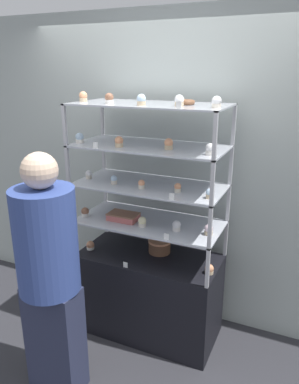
# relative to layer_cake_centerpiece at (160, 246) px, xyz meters

# --- Properties ---
(ground_plane) EXTENTS (20.00, 20.00, 0.00)m
(ground_plane) POSITION_rel_layer_cake_centerpiece_xyz_m (-0.05, -0.09, -0.77)
(ground_plane) COLOR #2D2D33
(back_wall) EXTENTS (8.00, 0.05, 2.60)m
(back_wall) POSITION_rel_layer_cake_centerpiece_xyz_m (-0.05, 0.33, 0.53)
(back_wall) COLOR #A8B2AD
(back_wall) RESTS_ON ground_plane
(display_base) EXTENTS (1.13, 0.54, 0.71)m
(display_base) POSITION_rel_layer_cake_centerpiece_xyz_m (-0.05, -0.09, -0.41)
(display_base) COLOR black
(display_base) RESTS_ON ground_plane
(display_riser_lower) EXTENTS (1.13, 0.54, 0.30)m
(display_riser_lower) POSITION_rel_layer_cake_centerpiece_xyz_m (-0.05, -0.09, 0.23)
(display_riser_lower) COLOR #B7B7BC
(display_riser_lower) RESTS_ON display_base
(display_riser_middle) EXTENTS (1.13, 0.54, 0.30)m
(display_riser_middle) POSITION_rel_layer_cake_centerpiece_xyz_m (-0.05, -0.09, 0.53)
(display_riser_middle) COLOR #B7B7BC
(display_riser_middle) RESTS_ON display_riser_lower
(display_riser_upper) EXTENTS (1.13, 0.54, 0.30)m
(display_riser_upper) POSITION_rel_layer_cake_centerpiece_xyz_m (-0.05, -0.09, 0.83)
(display_riser_upper) COLOR #B7B7BC
(display_riser_upper) RESTS_ON display_riser_middle
(display_riser_top) EXTENTS (1.13, 0.54, 0.30)m
(display_riser_top) POSITION_rel_layer_cake_centerpiece_xyz_m (-0.05, -0.09, 1.13)
(display_riser_top) COLOR #B7B7BC
(display_riser_top) RESTS_ON display_riser_upper
(layer_cake_centerpiece) EXTENTS (0.19, 0.19, 0.11)m
(layer_cake_centerpiece) POSITION_rel_layer_cake_centerpiece_xyz_m (0.00, 0.00, 0.00)
(layer_cake_centerpiece) COLOR brown
(layer_cake_centerpiece) RESTS_ON display_base
(sheet_cake_frosted) EXTENTS (0.24, 0.15, 0.06)m
(sheet_cake_frosted) POSITION_rel_layer_cake_centerpiece_xyz_m (-0.25, -0.15, 0.27)
(sheet_cake_frosted) COLOR #C66660
(sheet_cake_frosted) RESTS_ON display_riser_lower
(cupcake_0) EXTENTS (0.07, 0.07, 0.07)m
(cupcake_0) POSITION_rel_layer_cake_centerpiece_xyz_m (-0.55, -0.19, -0.02)
(cupcake_0) COLOR white
(cupcake_0) RESTS_ON display_base
(cupcake_1) EXTENTS (0.07, 0.07, 0.07)m
(cupcake_1) POSITION_rel_layer_cake_centerpiece_xyz_m (0.46, -0.16, -0.02)
(cupcake_1) COLOR #CCB28C
(cupcake_1) RESTS_ON display_base
(price_tag_0) EXTENTS (0.04, 0.00, 0.04)m
(price_tag_0) POSITION_rel_layer_cake_centerpiece_xyz_m (-0.14, -0.34, -0.03)
(price_tag_0) COLOR white
(price_tag_0) RESTS_ON display_base
(cupcake_2) EXTENTS (0.06, 0.06, 0.08)m
(cupcake_2) POSITION_rel_layer_cake_centerpiece_xyz_m (-0.56, -0.22, 0.28)
(cupcake_2) COLOR white
(cupcake_2) RESTS_ON display_riser_lower
(cupcake_3) EXTENTS (0.06, 0.06, 0.08)m
(cupcake_3) POSITION_rel_layer_cake_centerpiece_xyz_m (-0.06, -0.21, 0.28)
(cupcake_3) COLOR beige
(cupcake_3) RESTS_ON display_riser_lower
(cupcake_4) EXTENTS (0.06, 0.06, 0.08)m
(cupcake_4) POSITION_rel_layer_cake_centerpiece_xyz_m (0.20, -0.17, 0.28)
(cupcake_4) COLOR white
(cupcake_4) RESTS_ON display_riser_lower
(cupcake_5) EXTENTS (0.06, 0.06, 0.08)m
(cupcake_5) POSITION_rel_layer_cake_centerpiece_xyz_m (0.44, -0.14, 0.28)
(cupcake_5) COLOR #CCB28C
(cupcake_5) RESTS_ON display_riser_lower
(price_tag_1) EXTENTS (0.04, 0.00, 0.04)m
(price_tag_1) POSITION_rel_layer_cake_centerpiece_xyz_m (0.19, -0.34, 0.27)
(price_tag_1) COLOR white
(price_tag_1) RESTS_ON display_riser_lower
(cupcake_6) EXTENTS (0.05, 0.05, 0.07)m
(cupcake_6) POSITION_rel_layer_cake_centerpiece_xyz_m (-0.56, -0.14, 0.58)
(cupcake_6) COLOR beige
(cupcake_6) RESTS_ON display_riser_middle
(cupcake_7) EXTENTS (0.05, 0.05, 0.07)m
(cupcake_7) POSITION_rel_layer_cake_centerpiece_xyz_m (-0.30, -0.19, 0.58)
(cupcake_7) COLOR beige
(cupcake_7) RESTS_ON display_riser_middle
(cupcake_8) EXTENTS (0.05, 0.05, 0.07)m
(cupcake_8) POSITION_rel_layer_cake_centerpiece_xyz_m (-0.06, -0.20, 0.58)
(cupcake_8) COLOR beige
(cupcake_8) RESTS_ON display_riser_middle
(cupcake_9) EXTENTS (0.05, 0.05, 0.07)m
(cupcake_9) POSITION_rel_layer_cake_centerpiece_xyz_m (0.21, -0.17, 0.58)
(cupcake_9) COLOR beige
(cupcake_9) RESTS_ON display_riser_middle
(cupcake_10) EXTENTS (0.05, 0.05, 0.07)m
(cupcake_10) POSITION_rel_layer_cake_centerpiece_xyz_m (0.45, -0.21, 0.58)
(cupcake_10) COLOR #CCB28C
(cupcake_10) RESTS_ON display_riser_middle
(price_tag_2) EXTENTS (0.04, 0.00, 0.04)m
(price_tag_2) POSITION_rel_layer_cake_centerpiece_xyz_m (0.23, -0.34, 0.57)
(price_tag_2) COLOR white
(price_tag_2) RESTS_ON display_riser_middle
(cupcake_11) EXTENTS (0.06, 0.06, 0.08)m
(cupcake_11) POSITION_rel_layer_cake_centerpiece_xyz_m (-0.57, -0.22, 0.88)
(cupcake_11) COLOR white
(cupcake_11) RESTS_ON display_riser_upper
(cupcake_12) EXTENTS (0.06, 0.06, 0.08)m
(cupcake_12) POSITION_rel_layer_cake_centerpiece_xyz_m (-0.23, -0.23, 0.88)
(cupcake_12) COLOR #CCB28C
(cupcake_12) RESTS_ON display_riser_upper
(cupcake_13) EXTENTS (0.06, 0.06, 0.08)m
(cupcake_13) POSITION_rel_layer_cake_centerpiece_xyz_m (0.13, -0.16, 0.88)
(cupcake_13) COLOR #CCB28C
(cupcake_13) RESTS_ON display_riser_upper
(cupcake_14) EXTENTS (0.06, 0.06, 0.08)m
(cupcake_14) POSITION_rel_layer_cake_centerpiece_xyz_m (0.44, -0.21, 0.88)
(cupcake_14) COLOR white
(cupcake_14) RESTS_ON display_riser_upper
(price_tag_3) EXTENTS (0.04, 0.00, 0.04)m
(price_tag_3) POSITION_rel_layer_cake_centerpiece_xyz_m (-0.35, -0.34, 0.87)
(price_tag_3) COLOR white
(price_tag_3) RESTS_ON display_riser_upper
(cupcake_15) EXTENTS (0.06, 0.06, 0.07)m
(cupcake_15) POSITION_rel_layer_cake_centerpiece_xyz_m (-0.57, -0.15, 1.18)
(cupcake_15) COLOR #CCB28C
(cupcake_15) RESTS_ON display_riser_top
(cupcake_16) EXTENTS (0.06, 0.06, 0.07)m
(cupcake_16) POSITION_rel_layer_cake_centerpiece_xyz_m (-0.30, -0.22, 1.18)
(cupcake_16) COLOR white
(cupcake_16) RESTS_ON display_riser_top
(cupcake_17) EXTENTS (0.06, 0.06, 0.07)m
(cupcake_17) POSITION_rel_layer_cake_centerpiece_xyz_m (-0.05, -0.23, 1.18)
(cupcake_17) COLOR #CCB28C
(cupcake_17) RESTS_ON display_riser_top
(cupcake_18) EXTENTS (0.06, 0.06, 0.07)m
(cupcake_18) POSITION_rel_layer_cake_centerpiece_xyz_m (0.21, -0.19, 1.18)
(cupcake_18) COLOR #CCB28C
(cupcake_18) RESTS_ON display_riser_top
(cupcake_19) EXTENTS (0.06, 0.06, 0.07)m
(cupcake_19) POSITION_rel_layer_cake_centerpiece_xyz_m (0.46, -0.20, 1.18)
(cupcake_19) COLOR beige
(cupcake_19) RESTS_ON display_riser_top
(price_tag_4) EXTENTS (0.04, 0.00, 0.04)m
(price_tag_4) POSITION_rel_layer_cake_centerpiece_xyz_m (0.26, -0.34, 1.17)
(price_tag_4) COLOR white
(price_tag_4) RESTS_ON display_riser_top
(donut_glazed) EXTENTS (0.12, 0.12, 0.03)m
(donut_glazed) POSITION_rel_layer_cake_centerpiece_xyz_m (0.22, -0.07, 1.16)
(donut_glazed) COLOR brown
(donut_glazed) RESTS_ON display_riser_top
(customer_figure) EXTENTS (0.39, 0.39, 1.69)m
(customer_figure) POSITION_rel_layer_cake_centerpiece_xyz_m (-0.39, -0.89, 0.14)
(customer_figure) COLOR #282D47
(customer_figure) RESTS_ON ground_plane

